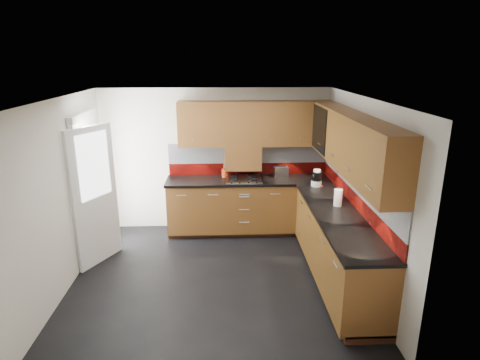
{
  "coord_description": "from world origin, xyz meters",
  "views": [
    {
      "loc": [
        0.12,
        -4.82,
        2.87
      ],
      "look_at": [
        0.36,
        0.65,
        1.19
      ],
      "focal_mm": 30.0,
      "sensor_mm": 36.0,
      "label": 1
    }
  ],
  "objects_px": {
    "gas_hob": "(243,179)",
    "food_processor": "(317,178)",
    "toaster": "(281,171)",
    "utensil_pot": "(225,172)"
  },
  "relations": [
    {
      "from": "gas_hob",
      "to": "utensil_pot",
      "type": "xyz_separation_m",
      "value": [
        -0.3,
        0.17,
        0.08
      ]
    },
    {
      "from": "gas_hob",
      "to": "toaster",
      "type": "xyz_separation_m",
      "value": [
        0.64,
        0.18,
        0.07
      ]
    },
    {
      "from": "gas_hob",
      "to": "food_processor",
      "type": "relative_size",
      "value": 2.17
    },
    {
      "from": "gas_hob",
      "to": "toaster",
      "type": "bearing_deg",
      "value": 15.52
    },
    {
      "from": "gas_hob",
      "to": "food_processor",
      "type": "height_order",
      "value": "food_processor"
    },
    {
      "from": "utensil_pot",
      "to": "gas_hob",
      "type": "bearing_deg",
      "value": -29.15
    },
    {
      "from": "food_processor",
      "to": "gas_hob",
      "type": "bearing_deg",
      "value": 160.85
    },
    {
      "from": "gas_hob",
      "to": "utensil_pot",
      "type": "distance_m",
      "value": 0.35
    },
    {
      "from": "toaster",
      "to": "food_processor",
      "type": "bearing_deg",
      "value": -49.84
    },
    {
      "from": "gas_hob",
      "to": "toaster",
      "type": "relative_size",
      "value": 2.31
    }
  ]
}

